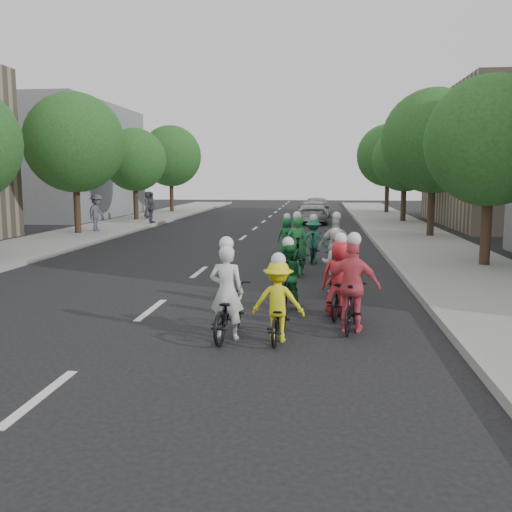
% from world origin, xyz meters
% --- Properties ---
extents(ground, '(120.00, 120.00, 0.00)m').
position_xyz_m(ground, '(0.00, 0.00, 0.00)').
color(ground, black).
rests_on(ground, ground).
extents(sidewalk_left, '(4.00, 80.00, 0.15)m').
position_xyz_m(sidewalk_left, '(-8.00, 10.00, 0.07)').
color(sidewalk_left, gray).
rests_on(sidewalk_left, ground).
extents(curb_left, '(0.18, 80.00, 0.18)m').
position_xyz_m(curb_left, '(-6.05, 10.00, 0.09)').
color(curb_left, '#999993').
rests_on(curb_left, ground).
extents(sidewalk_right, '(4.00, 80.00, 0.15)m').
position_xyz_m(sidewalk_right, '(8.00, 10.00, 0.07)').
color(sidewalk_right, gray).
rests_on(sidewalk_right, ground).
extents(curb_right, '(0.18, 80.00, 0.18)m').
position_xyz_m(curb_right, '(6.05, 10.00, 0.09)').
color(curb_right, '#999993').
rests_on(curb_right, ground).
extents(bldg_sw, '(10.00, 14.00, 8.00)m').
position_xyz_m(bldg_sw, '(-16.00, 28.00, 4.00)').
color(bldg_sw, slate).
rests_on(bldg_sw, ground).
extents(tree_l_3, '(4.80, 4.80, 6.93)m').
position_xyz_m(tree_l_3, '(-8.20, 15.00, 4.52)').
color(tree_l_3, black).
rests_on(tree_l_3, ground).
extents(tree_l_4, '(4.00, 4.00, 5.97)m').
position_xyz_m(tree_l_4, '(-8.20, 24.00, 3.96)').
color(tree_l_4, black).
rests_on(tree_l_4, ground).
extents(tree_l_5, '(4.80, 4.80, 6.93)m').
position_xyz_m(tree_l_5, '(-8.20, 33.00, 4.52)').
color(tree_l_5, black).
rests_on(tree_l_5, ground).
extents(tree_r_0, '(4.00, 4.00, 5.97)m').
position_xyz_m(tree_r_0, '(8.80, 6.60, 3.96)').
color(tree_r_0, black).
rests_on(tree_r_0, ground).
extents(tree_r_1, '(4.80, 4.80, 6.93)m').
position_xyz_m(tree_r_1, '(8.80, 15.60, 4.52)').
color(tree_r_1, black).
rests_on(tree_r_1, ground).
extents(tree_r_2, '(4.00, 4.00, 5.97)m').
position_xyz_m(tree_r_2, '(8.80, 24.60, 3.96)').
color(tree_r_2, black).
rests_on(tree_r_2, ground).
extents(tree_r_3, '(4.80, 4.80, 6.93)m').
position_xyz_m(tree_r_3, '(8.80, 33.60, 4.52)').
color(tree_r_3, black).
rests_on(tree_r_3, ground).
extents(cyclist_0, '(0.80, 1.86, 1.85)m').
position_xyz_m(cyclist_0, '(2.00, -1.92, 0.59)').
color(cyclist_0, black).
rests_on(cyclist_0, ground).
extents(cyclist_1, '(0.74, 1.86, 1.59)m').
position_xyz_m(cyclist_1, '(2.95, 0.61, 0.62)').
color(cyclist_1, black).
rests_on(cyclist_1, ground).
extents(cyclist_2, '(0.96, 1.56, 1.58)m').
position_xyz_m(cyclist_2, '(2.93, -2.01, 0.58)').
color(cyclist_2, black).
rests_on(cyclist_2, ground).
extents(cyclist_3, '(1.08, 1.59, 1.88)m').
position_xyz_m(cyclist_3, '(4.27, -1.24, 0.70)').
color(cyclist_3, black).
rests_on(cyclist_3, ground).
extents(cyclist_4, '(1.01, 1.99, 1.75)m').
position_xyz_m(cyclist_4, '(4.07, -0.01, 0.61)').
color(cyclist_4, black).
rests_on(cyclist_4, ground).
extents(cyclist_5, '(0.71, 1.93, 1.88)m').
position_xyz_m(cyclist_5, '(2.98, 5.01, 0.66)').
color(cyclist_5, black).
rests_on(cyclist_5, ground).
extents(cyclist_6, '(0.90, 1.92, 1.64)m').
position_xyz_m(cyclist_6, '(4.05, 2.40, 0.58)').
color(cyclist_6, black).
rests_on(cyclist_6, ground).
extents(cyclist_7, '(0.99, 1.74, 1.65)m').
position_xyz_m(cyclist_7, '(3.42, 7.39, 0.64)').
color(cyclist_7, black).
rests_on(cyclist_7, ground).
extents(cyclist_8, '(1.02, 1.93, 1.87)m').
position_xyz_m(cyclist_8, '(4.13, 5.09, 0.64)').
color(cyclist_8, black).
rests_on(cyclist_8, ground).
extents(cyclist_9, '(0.72, 1.51, 1.57)m').
position_xyz_m(cyclist_9, '(2.45, 8.95, 0.58)').
color(cyclist_9, black).
rests_on(cyclist_9, ground).
extents(follow_car_lead, '(2.01, 4.79, 1.38)m').
position_xyz_m(follow_car_lead, '(3.18, 24.10, 0.69)').
color(follow_car_lead, '#B5B4B9').
rests_on(follow_car_lead, ground).
extents(follow_car_trail, '(2.19, 4.54, 1.49)m').
position_xyz_m(follow_car_trail, '(3.35, 30.40, 0.75)').
color(follow_car_trail, beige).
rests_on(follow_car_trail, ground).
extents(spectator_0, '(0.88, 1.31, 1.89)m').
position_xyz_m(spectator_0, '(-7.60, 15.92, 1.09)').
color(spectator_0, '#4F505C').
rests_on(spectator_0, sidewalk_left).
extents(spectator_1, '(0.48, 1.10, 1.86)m').
position_xyz_m(spectator_1, '(-6.30, 21.03, 1.08)').
color(spectator_1, '#494854').
rests_on(spectator_1, sidewalk_left).
extents(spectator_2, '(0.77, 0.99, 1.78)m').
position_xyz_m(spectator_2, '(-7.71, 25.12, 1.04)').
color(spectator_2, '#44454F').
rests_on(spectator_2, sidewalk_left).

